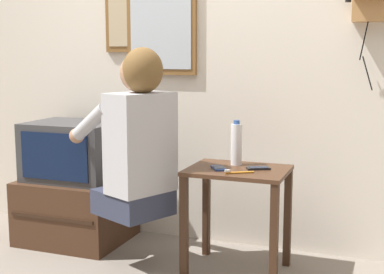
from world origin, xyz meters
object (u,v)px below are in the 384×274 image
at_px(cell_phone_spare, 258,168).
at_px(water_bottle, 236,144).
at_px(cell_phone_held, 219,168).
at_px(toothbrush, 237,172).
at_px(person, 137,136).
at_px(wall_mirror, 161,16).
at_px(television, 74,151).
at_px(framed_picture, 131,11).

relative_size(cell_phone_spare, water_bottle, 0.54).
relative_size(cell_phone_held, toothbrush, 0.98).
bearing_deg(water_bottle, person, -151.65).
relative_size(wall_mirror, water_bottle, 2.90).
relative_size(television, toothbrush, 4.09).
distance_m(person, toothbrush, 0.58).
height_order(water_bottle, toothbrush, water_bottle).
xyz_separation_m(television, framed_picture, (0.28, 0.29, 0.89)).
height_order(wall_mirror, water_bottle, wall_mirror).
distance_m(television, cell_phone_held, 1.05).
xyz_separation_m(wall_mirror, water_bottle, (0.60, -0.32, -0.74)).
distance_m(framed_picture, cell_phone_spare, 1.37).
xyz_separation_m(water_bottle, toothbrush, (0.07, -0.22, -0.11)).
bearing_deg(toothbrush, framed_picture, 26.71).
xyz_separation_m(framed_picture, cell_phone_spare, (0.96, -0.40, -0.89)).
bearing_deg(person, water_bottle, -36.89).
xyz_separation_m(wall_mirror, toothbrush, (0.67, -0.54, -0.85)).
bearing_deg(cell_phone_spare, cell_phone_held, -97.20).
height_order(television, water_bottle, water_bottle).
xyz_separation_m(cell_phone_spare, water_bottle, (-0.15, 0.07, 0.11)).
bearing_deg(cell_phone_held, television, 138.18).
bearing_deg(wall_mirror, water_bottle, -28.26).
bearing_deg(toothbrush, wall_mirror, 19.34).
bearing_deg(television, wall_mirror, 30.44).
height_order(framed_picture, toothbrush, framed_picture).
xyz_separation_m(person, framed_picture, (-0.32, 0.59, 0.73)).
height_order(framed_picture, water_bottle, framed_picture).
bearing_deg(wall_mirror, cell_phone_spare, -27.96).
bearing_deg(television, framed_picture, 46.53).
bearing_deg(cell_phone_spare, television, -122.01).
relative_size(person, wall_mirror, 1.26).
distance_m(framed_picture, toothbrush, 1.36).
relative_size(wall_mirror, cell_phone_spare, 5.36).
height_order(cell_phone_held, toothbrush, toothbrush).
height_order(television, cell_phone_spare, television).
relative_size(wall_mirror, toothbrush, 5.30).
relative_size(person, television, 1.63).
height_order(wall_mirror, cell_phone_spare, wall_mirror).
bearing_deg(television, cell_phone_spare, -4.91).
bearing_deg(toothbrush, cell_phone_held, 29.04).
distance_m(person, cell_phone_spare, 0.68).
bearing_deg(framed_picture, cell_phone_spare, -22.55).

